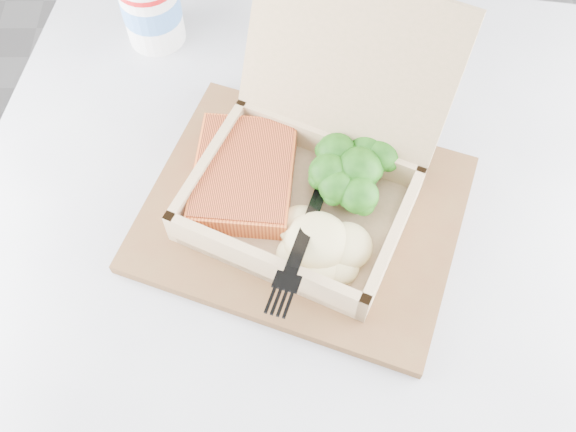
{
  "coord_description": "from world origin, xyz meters",
  "views": [
    {
      "loc": [
        -0.07,
        -0.71,
        1.32
      ],
      "look_at": [
        -0.07,
        -0.39,
        0.76
      ],
      "focal_mm": 40.0,
      "sensor_mm": 36.0,
      "label": 1
    }
  ],
  "objects_px": {
    "serving_tray": "(303,213)",
    "cafe_table": "(307,290)",
    "takeout_container": "(314,159)",
    "paper_cup": "(151,7)"
  },
  "relations": [
    {
      "from": "serving_tray",
      "to": "cafe_table",
      "type": "bearing_deg",
      "value": -36.41
    },
    {
      "from": "cafe_table",
      "to": "serving_tray",
      "type": "bearing_deg",
      "value": 143.59
    },
    {
      "from": "cafe_table",
      "to": "takeout_container",
      "type": "height_order",
      "value": "takeout_container"
    },
    {
      "from": "cafe_table",
      "to": "serving_tray",
      "type": "xyz_separation_m",
      "value": [
        -0.01,
        0.01,
        0.19
      ]
    },
    {
      "from": "cafe_table",
      "to": "takeout_container",
      "type": "distance_m",
      "value": 0.25
    },
    {
      "from": "cafe_table",
      "to": "paper_cup",
      "type": "distance_m",
      "value": 0.41
    },
    {
      "from": "cafe_table",
      "to": "takeout_container",
      "type": "relative_size",
      "value": 2.82
    },
    {
      "from": "serving_tray",
      "to": "takeout_container",
      "type": "xyz_separation_m",
      "value": [
        0.01,
        0.03,
        0.06
      ]
    },
    {
      "from": "cafe_table",
      "to": "paper_cup",
      "type": "bearing_deg",
      "value": 124.72
    },
    {
      "from": "serving_tray",
      "to": "paper_cup",
      "type": "xyz_separation_m",
      "value": [
        -0.18,
        0.27,
        0.04
      ]
    }
  ]
}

